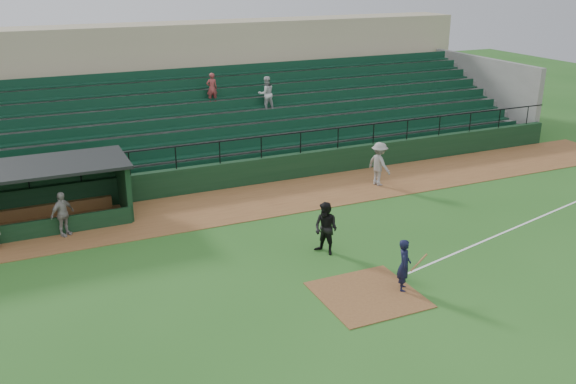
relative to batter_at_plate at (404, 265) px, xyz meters
name	(u,v)px	position (x,y,z in m)	size (l,w,h in m)	color
ground	(352,281)	(-1.18, 1.14, -0.85)	(90.00, 90.00, 0.00)	#265B1D
warning_track	(259,201)	(-1.18, 9.14, -0.84)	(40.00, 4.00, 0.03)	brown
home_plate_dirt	(368,295)	(-1.18, 0.14, -0.84)	(3.00, 3.00, 0.03)	brown
foul_line	(516,227)	(6.82, 2.34, -0.85)	(18.00, 0.09, 0.01)	white
stadium_structure	(200,110)	(-1.18, 17.60, 1.45)	(38.00, 13.08, 6.40)	black
dugout	(9,192)	(-10.93, 10.70, 0.48)	(8.90, 3.20, 2.42)	black
batter_at_plate	(404,265)	(0.00, 0.00, 0.00)	(1.13, 0.74, 1.70)	black
umpire	(326,229)	(-1.00, 3.33, 0.09)	(0.92, 0.72, 1.89)	black
runner	(379,164)	(4.59, 8.78, 0.18)	(1.30, 0.75, 2.01)	gray
dugout_player_a	(62,214)	(-9.22, 8.69, 0.03)	(1.00, 0.42, 1.71)	gray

